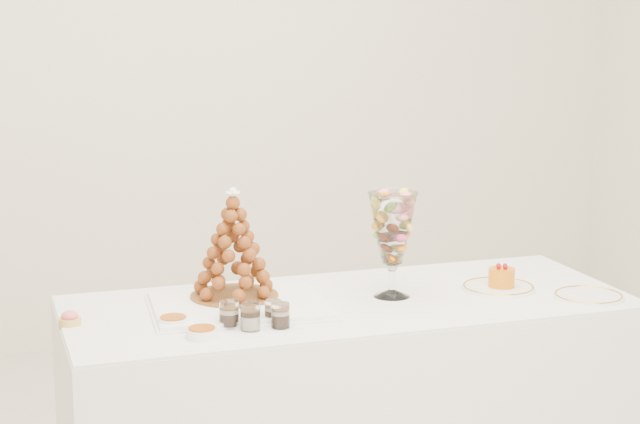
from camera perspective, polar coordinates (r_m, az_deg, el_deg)
name	(u,v)px	position (r m, az deg, el deg)	size (l,w,h in m)	color
buffet_table	(348,402)	(3.50, 1.53, -10.12)	(1.81, 0.77, 0.68)	white
lace_tray	(240,306)	(3.31, -4.29, -5.01)	(0.53, 0.40, 0.02)	white
macaron_vase	(393,229)	(3.40, 3.89, -0.94)	(0.15, 0.15, 0.34)	white
cake_plate	(498,288)	(3.57, 9.48, -4.00)	(0.24, 0.24, 0.01)	white
spare_plate	(589,296)	(3.53, 14.13, -4.37)	(0.22, 0.22, 0.01)	white
pink_tart	(70,319)	(3.23, -13.20, -5.57)	(0.07, 0.07, 0.04)	tan
verrine_a	(229,314)	(3.12, -4.87, -5.45)	(0.06, 0.06, 0.08)	white
verrine_b	(253,312)	(3.17, -3.61, -5.34)	(0.05, 0.05, 0.06)	white
verrine_c	(273,311)	(3.17, -2.53, -5.30)	(0.05, 0.05, 0.07)	white
verrine_d	(250,317)	(3.10, -3.74, -5.60)	(0.06, 0.06, 0.08)	white
verrine_e	(280,315)	(3.11, -2.12, -5.53)	(0.05, 0.05, 0.07)	white
ramekin_back	(173,322)	(3.16, -7.84, -5.83)	(0.09, 0.09, 0.03)	white
ramekin_front	(202,333)	(3.04, -6.32, -6.44)	(0.09, 0.09, 0.03)	white
croquembouche	(233,244)	(3.35, -4.64, -1.71)	(0.29, 0.29, 0.35)	brown
mousse_cake	(502,277)	(3.56, 9.66, -3.44)	(0.09, 0.09, 0.08)	orange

